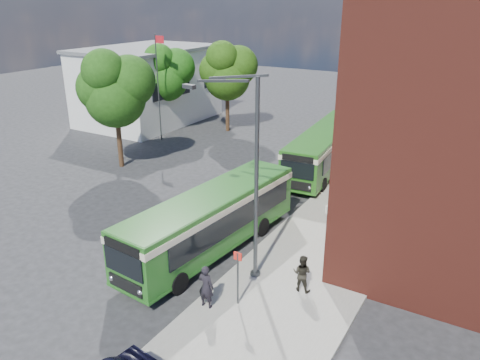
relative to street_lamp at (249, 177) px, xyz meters
The scene contains 14 objects.
ground 7.10m from the street_lamp, 157.54° to the left, with size 120.00×120.00×0.00m, color #272729.
pavement 11.27m from the street_lamp, 77.80° to the left, with size 6.00×48.00×0.15m, color gray.
kerb_line 11.12m from the street_lamp, 95.07° to the left, with size 0.12×48.00×0.01m, color beige.
white_building 30.38m from the street_lamp, 138.79° to the left, with size 9.40×13.40×7.30m.
flagpole 22.89m from the street_lamp, 139.05° to the left, with size 0.95×0.10×9.00m.
street_lamp is the anchor object (origin of this frame).
bus_stop_sign 4.02m from the street_lamp, 70.87° to the right, with size 0.35×0.08×2.52m.
bus_front 4.16m from the street_lamp, 157.47° to the left, with size 3.58×11.40×3.02m.
bus_rear 15.65m from the street_lamp, 98.10° to the left, with size 3.55×12.73×3.02m.
pedestrian_a 4.78m from the street_lamp, 94.52° to the right, with size 0.68×0.45×1.86m, color black.
pedestrian_b 4.62m from the street_lamp, ahead, with size 0.81×0.63×1.66m, color black.
tree_left 17.39m from the street_lamp, 152.48° to the left, with size 5.12×4.87×8.64m.
tree_mid 25.87m from the street_lamp, 136.47° to the left, with size 4.77×4.54×8.06m.
tree_right 24.79m from the street_lamp, 123.95° to the left, with size 4.93×4.69×8.33m.
Camera 1 is at (13.76, -17.90, 11.80)m, focal length 35.00 mm.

